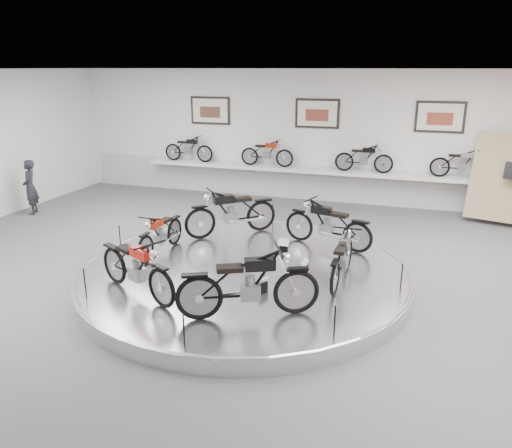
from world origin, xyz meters
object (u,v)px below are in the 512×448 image
(shelf, at_px, (313,171))
(bike_e, at_px, (248,284))
(bike_d, at_px, (136,267))
(bike_f, at_px, (342,258))
(bike_b, at_px, (231,212))
(visitor, at_px, (30,187))
(bike_a, at_px, (328,224))
(bike_c, at_px, (160,233))
(display_platform, at_px, (244,275))

(shelf, bearing_deg, bike_e, -84.95)
(bike_d, distance_m, bike_f, 3.63)
(bike_b, bearing_deg, visitor, -49.12)
(bike_a, relative_size, bike_d, 0.99)
(bike_a, distance_m, bike_e, 3.62)
(bike_b, bearing_deg, bike_d, 41.86)
(bike_c, height_order, bike_e, bike_e)
(bike_e, relative_size, visitor, 1.22)
(bike_e, distance_m, bike_f, 2.16)
(display_platform, distance_m, bike_e, 2.11)
(bike_b, relative_size, bike_c, 1.24)
(bike_b, xyz_separation_m, bike_c, (-0.96, -1.62, -0.11))
(visitor, bearing_deg, shelf, 87.68)
(shelf, relative_size, bike_a, 6.31)
(bike_f, xyz_separation_m, visitor, (-9.27, 2.66, 0.02))
(bike_a, xyz_separation_m, visitor, (-8.69, 0.90, -0.03))
(bike_a, distance_m, bike_b, 2.26)
(display_platform, xyz_separation_m, bike_e, (0.73, -1.85, 0.71))
(shelf, xyz_separation_m, bike_c, (-1.91, -6.20, -0.25))
(bike_a, relative_size, bike_b, 0.92)
(bike_c, height_order, visitor, visitor)
(display_platform, relative_size, bike_c, 4.19)
(bike_f, relative_size, visitor, 1.00)
(bike_e, bearing_deg, bike_d, 149.41)
(bike_b, xyz_separation_m, bike_f, (2.85, -1.85, -0.10))
(bike_d, height_order, visitor, visitor)
(bike_e, xyz_separation_m, visitor, (-8.11, 4.47, -0.08))
(bike_b, height_order, bike_e, bike_e)
(bike_a, xyz_separation_m, bike_f, (0.59, -1.75, -0.06))
(shelf, xyz_separation_m, visitor, (-7.38, -3.78, -0.22))
(shelf, relative_size, bike_c, 7.20)
(bike_e, relative_size, bike_f, 1.23)
(bike_e, bearing_deg, shelf, 68.90)
(bike_f, bearing_deg, display_platform, 91.12)
(bike_c, relative_size, visitor, 0.98)
(bike_a, relative_size, bike_f, 1.12)
(display_platform, distance_m, shelf, 6.46)
(bike_a, bearing_deg, visitor, 9.47)
(bike_b, relative_size, visitor, 1.21)
(bike_d, bearing_deg, display_platform, 76.77)
(display_platform, distance_m, bike_c, 2.01)
(bike_a, bearing_deg, bike_b, 13.05)
(bike_a, relative_size, bike_e, 0.91)
(display_platform, height_order, shelf, shelf)
(shelf, bearing_deg, bike_d, -99.37)
(bike_e, height_order, visitor, visitor)
(bike_d, bearing_deg, visitor, 169.57)
(bike_a, bearing_deg, shelf, -58.97)
(visitor, bearing_deg, bike_f, 44.59)
(display_platform, height_order, bike_d, bike_d)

